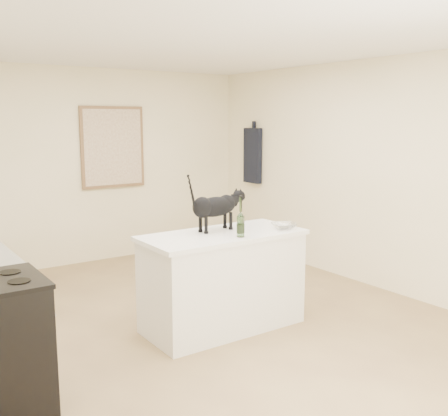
# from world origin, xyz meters

# --- Properties ---
(floor) EXTENTS (5.50, 5.50, 0.00)m
(floor) POSITION_xyz_m (0.00, 0.00, 0.00)
(floor) COLOR #A28656
(floor) RESTS_ON ground
(ceiling) EXTENTS (5.50, 5.50, 0.00)m
(ceiling) POSITION_xyz_m (0.00, 0.00, 2.60)
(ceiling) COLOR white
(ceiling) RESTS_ON ground
(wall_back) EXTENTS (4.50, 0.00, 4.50)m
(wall_back) POSITION_xyz_m (0.00, 2.75, 1.30)
(wall_back) COLOR #FDEBC4
(wall_back) RESTS_ON ground
(wall_right) EXTENTS (0.00, 5.50, 5.50)m
(wall_right) POSITION_xyz_m (2.25, 0.00, 1.30)
(wall_right) COLOR #FDEBC4
(wall_right) RESTS_ON ground
(island_base) EXTENTS (1.44, 0.67, 0.86)m
(island_base) POSITION_xyz_m (0.10, -0.20, 0.43)
(island_base) COLOR white
(island_base) RESTS_ON floor
(island_top) EXTENTS (1.50, 0.70, 0.04)m
(island_top) POSITION_xyz_m (0.10, -0.20, 0.88)
(island_top) COLOR white
(island_top) RESTS_ON island_base
(artwork_frame) EXTENTS (0.90, 0.03, 1.10)m
(artwork_frame) POSITION_xyz_m (0.30, 2.72, 1.55)
(artwork_frame) COLOR brown
(artwork_frame) RESTS_ON wall_back
(artwork_canvas) EXTENTS (0.82, 0.00, 1.02)m
(artwork_canvas) POSITION_xyz_m (0.30, 2.70, 1.55)
(artwork_canvas) COLOR beige
(artwork_canvas) RESTS_ON wall_back
(hanging_garment) EXTENTS (0.08, 0.34, 0.80)m
(hanging_garment) POSITION_xyz_m (2.19, 2.05, 1.40)
(hanging_garment) COLOR black
(hanging_garment) RESTS_ON wall_right
(black_cat) EXTENTS (0.59, 0.22, 0.41)m
(black_cat) POSITION_xyz_m (0.10, -0.08, 1.10)
(black_cat) COLOR black
(black_cat) RESTS_ON island_top
(wine_bottle) EXTENTS (0.08, 0.08, 0.32)m
(wine_bottle) POSITION_xyz_m (0.14, -0.42, 1.06)
(wine_bottle) COLOR #284F1F
(wine_bottle) RESTS_ON island_top
(glass_bowl) EXTENTS (0.29, 0.29, 0.06)m
(glass_bowl) POSITION_xyz_m (0.68, -0.38, 0.93)
(glass_bowl) COLOR white
(glass_bowl) RESTS_ON island_top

